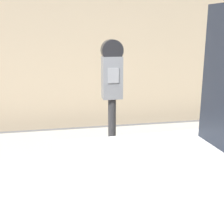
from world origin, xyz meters
name	(u,v)px	position (x,y,z in m)	size (l,w,h in m)	color
sidewalk	(74,169)	(0.00, 2.20, 0.06)	(24.00, 2.80, 0.11)	#BCB7AD
parking_meter	(112,98)	(0.30, 1.30, 1.15)	(0.19, 0.13, 1.55)	#2D2D30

